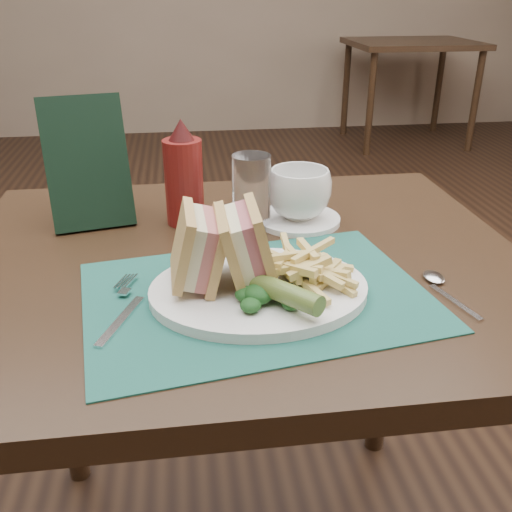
{
  "coord_description": "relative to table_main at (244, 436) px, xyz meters",
  "views": [
    {
      "loc": [
        -0.08,
        -1.31,
        1.14
      ],
      "look_at": [
        0.01,
        -0.6,
        0.8
      ],
      "focal_mm": 40.0,
      "sensor_mm": 36.0,
      "label": 1
    }
  ],
  "objects": [
    {
      "name": "spoon",
      "position": [
        0.27,
        -0.16,
        0.38
      ],
      "size": [
        0.07,
        0.15,
        0.01
      ],
      "primitive_type": null,
      "rotation": [
        0.0,
        0.0,
        0.26
      ],
      "color": "silver",
      "rests_on": "table_main"
    },
    {
      "name": "ketchup_bottle",
      "position": [
        -0.08,
        0.15,
        0.47
      ],
      "size": [
        0.08,
        0.08,
        0.19
      ],
      "primitive_type": null,
      "rotation": [
        0.0,
        0.0,
        -0.25
      ],
      "color": "maroon",
      "rests_on": "table_main"
    },
    {
      "name": "drinking_glass",
      "position": [
        0.03,
        0.11,
        0.44
      ],
      "size": [
        0.07,
        0.07,
        0.13
      ],
      "primitive_type": "cylinder",
      "rotation": [
        0.0,
        0.0,
        0.05
      ],
      "color": "white",
      "rests_on": "table_main"
    },
    {
      "name": "pickle_spear",
      "position": [
        0.03,
        -0.19,
        0.41
      ],
      "size": [
        0.1,
        0.11,
        0.03
      ],
      "primitive_type": "cylinder",
      "rotation": [
        1.54,
        0.0,
        0.69
      ],
      "color": "#4A6125",
      "rests_on": "plate"
    },
    {
      "name": "fries_pile",
      "position": [
        0.07,
        -0.12,
        0.42
      ],
      "size": [
        0.18,
        0.2,
        0.05
      ],
      "primitive_type": null,
      "color": "#D3BB69",
      "rests_on": "plate"
    },
    {
      "name": "placemat",
      "position": [
        0.01,
        -0.13,
        0.38
      ],
      "size": [
        0.51,
        0.4,
        0.0
      ],
      "primitive_type": "cube",
      "rotation": [
        0.0,
        0.0,
        0.15
      ],
      "color": "#195247",
      "rests_on": "table_main"
    },
    {
      "name": "saucer",
      "position": [
        0.12,
        0.12,
        0.38
      ],
      "size": [
        0.15,
        0.15,
        0.01
      ],
      "primitive_type": "cylinder",
      "rotation": [
        0.0,
        0.0,
        -0.02
      ],
      "color": "white",
      "rests_on": "table_main"
    },
    {
      "name": "coffee_cup",
      "position": [
        0.12,
        0.12,
        0.43
      ],
      "size": [
        0.15,
        0.15,
        0.09
      ],
      "primitive_type": "imported",
      "rotation": [
        0.0,
        0.0,
        0.47
      ],
      "color": "white",
      "rests_on": "saucer"
    },
    {
      "name": "sandwich_half_a",
      "position": [
        -0.09,
        -0.11,
        0.45
      ],
      "size": [
        0.08,
        0.11,
        0.11
      ],
      "primitive_type": null,
      "rotation": [
        0.0,
        0.24,
        0.02
      ],
      "color": "#D8B569",
      "rests_on": "plate"
    },
    {
      "name": "floor",
      "position": [
        0.0,
        0.5,
        -0.38
      ],
      "size": [
        7.0,
        7.0,
        0.0
      ],
      "primitive_type": "plane",
      "color": "black",
      "rests_on": "ground"
    },
    {
      "name": "sandwich_half_b",
      "position": [
        -0.03,
        -0.12,
        0.45
      ],
      "size": [
        0.08,
        0.11,
        0.11
      ],
      "primitive_type": null,
      "rotation": [
        0.0,
        -0.24,
        -0.01
      ],
      "color": "tan",
      "rests_on": "plate"
    },
    {
      "name": "plate",
      "position": [
        0.01,
        -0.13,
        0.38
      ],
      "size": [
        0.31,
        0.25,
        0.01
      ],
      "primitive_type": null,
      "rotation": [
        0.0,
        0.0,
        0.02
      ],
      "color": "white",
      "rests_on": "placemat"
    },
    {
      "name": "check_presenter",
      "position": [
        -0.25,
        0.17,
        0.49
      ],
      "size": [
        0.15,
        0.11,
        0.22
      ],
      "primitive_type": "cube",
      "rotation": [
        -0.31,
        0.0,
        0.21
      ],
      "color": "black",
      "rests_on": "table_main"
    },
    {
      "name": "table_bg_right",
      "position": [
        1.64,
        3.43,
        0.0
      ],
      "size": [
        0.9,
        0.75,
        0.75
      ],
      "primitive_type": null,
      "color": "black",
      "rests_on": "ground"
    },
    {
      "name": "wall_back",
      "position": [
        0.0,
        4.0,
        -0.38
      ],
      "size": [
        6.0,
        0.0,
        6.0
      ],
      "primitive_type": "plane",
      "rotation": [
        1.57,
        0.0,
        0.0
      ],
      "color": "gray",
      "rests_on": "ground"
    },
    {
      "name": "table_main",
      "position": [
        0.0,
        0.0,
        0.0
      ],
      "size": [
        0.9,
        0.75,
        0.75
      ],
      "primitive_type": null,
      "color": "black",
      "rests_on": "ground"
    },
    {
      "name": "kale_garnish",
      "position": [
        0.02,
        -0.18,
        0.41
      ],
      "size": [
        0.11,
        0.08,
        0.03
      ],
      "primitive_type": null,
      "color": "#163D19",
      "rests_on": "plate"
    },
    {
      "name": "fork",
      "position": [
        -0.17,
        -0.15,
        0.38
      ],
      "size": [
        0.09,
        0.17,
        0.01
      ],
      "primitive_type": null,
      "rotation": [
        0.0,
        0.0,
        -0.37
      ],
      "color": "silver",
      "rests_on": "placemat"
    }
  ]
}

